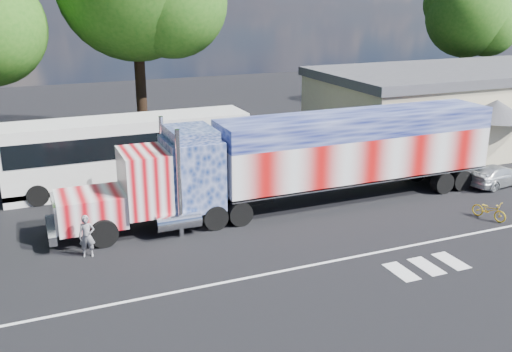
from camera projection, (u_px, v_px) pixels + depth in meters
name	position (u px, v px, depth m)	size (l,w,h in m)	color
ground	(282.00, 236.00, 25.07)	(100.00, 100.00, 0.00)	black
lane_markings	(362.00, 265.00, 22.37)	(30.00, 2.67, 0.01)	silver
semi_truck	(308.00, 157.00, 28.11)	(22.58, 3.57, 4.81)	black
coach_bus	(129.00, 151.00, 31.10)	(13.13, 3.06, 3.82)	white
hall_building	(469.00, 104.00, 41.10)	(22.40, 12.80, 5.20)	beige
parked_car	(498.00, 175.00, 31.60)	(1.60, 3.95, 1.15)	silver
woman	(87.00, 236.00, 22.91)	(0.64, 0.42, 1.76)	slate
bicycle	(489.00, 210.00, 26.87)	(0.59, 1.69, 0.89)	gold
tree_far_ne	(469.00, 16.00, 49.46)	(7.55, 7.19, 11.97)	black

